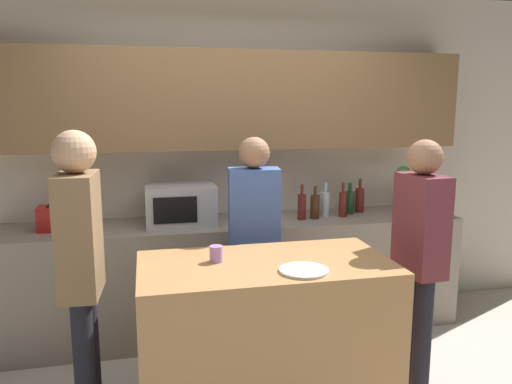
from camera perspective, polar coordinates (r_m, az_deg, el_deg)
The scene contains 17 objects.
back_wall at distance 4.07m, azimuth -3.22°, elevation 6.35°, with size 6.40×0.40×2.70m.
back_counter at distance 4.03m, azimuth -2.43°, elevation -9.55°, with size 3.60×0.62×0.89m.
kitchen_island at distance 2.97m, azimuth 1.10°, elevation -16.60°, with size 1.40×0.74×0.93m.
microwave at distance 3.82m, azimuth -8.63°, elevation -1.45°, with size 0.52×0.39×0.30m.
toaster at distance 3.88m, azimuth -21.78°, elevation -2.78°, with size 0.26×0.16×0.18m.
potted_plant at distance 4.34m, azimuth 16.39°, elevation 0.27°, with size 0.14×0.14×0.40m.
bottle_0 at distance 3.95m, azimuth 5.25°, elevation -1.61°, with size 0.07×0.07×0.28m.
bottle_1 at distance 4.00m, azimuth 6.75°, elevation -1.63°, with size 0.07×0.07×0.26m.
bottle_2 at distance 4.08m, azimuth 7.92°, elevation -1.32°, with size 0.07×0.07×0.28m.
bottle_3 at distance 4.09m, azimuth 9.89°, elevation -1.33°, with size 0.07×0.07×0.28m.
bottle_4 at distance 4.23m, azimuth 10.64°, elevation -1.11°, with size 0.08×0.08×0.26m.
bottle_5 at distance 4.28m, azimuth 11.75°, elevation -0.86°, with size 0.07×0.07×0.29m.
plate_on_island at distance 2.64m, azimuth 5.48°, elevation -8.91°, with size 0.26×0.26×0.01m.
cup_0 at distance 2.79m, azimuth -4.58°, elevation -7.06°, with size 0.07×0.07×0.09m.
person_left at distance 2.77m, azimuth -19.39°, elevation -7.35°, with size 0.22×0.35×1.67m.
person_center at distance 3.21m, azimuth 18.21°, elevation -5.96°, with size 0.21×0.35×1.59m.
person_right at distance 3.39m, azimuth -0.22°, elevation -4.68°, with size 0.36×0.23×1.58m.
Camera 1 is at (-0.66, -2.35, 1.80)m, focal length 35.00 mm.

